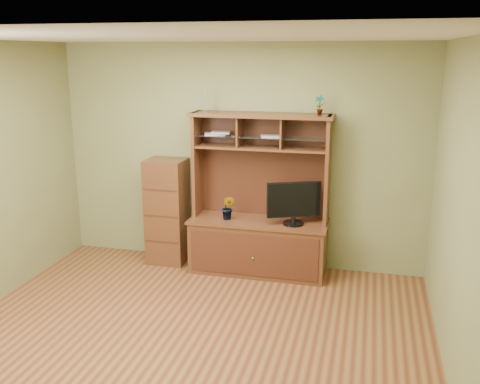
% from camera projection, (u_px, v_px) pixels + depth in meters
% --- Properties ---
extents(room, '(4.54, 4.04, 2.74)m').
position_uv_depth(room, '(185.00, 199.00, 4.62)').
color(room, '#542B18').
rests_on(room, ground).
extents(media_hutch, '(1.66, 0.61, 1.90)m').
position_uv_depth(media_hutch, '(259.00, 230.00, 6.38)').
color(media_hutch, '#432713').
rests_on(media_hutch, room).
extents(monitor, '(0.60, 0.30, 0.50)m').
position_uv_depth(monitor, '(294.00, 202.00, 6.11)').
color(monitor, black).
rests_on(monitor, media_hutch).
extents(orchid_plant, '(0.18, 0.16, 0.29)m').
position_uv_depth(orchid_plant, '(228.00, 208.00, 6.32)').
color(orchid_plant, '#27551D').
rests_on(orchid_plant, media_hutch).
extents(top_plant, '(0.13, 0.11, 0.22)m').
position_uv_depth(top_plant, '(320.00, 105.00, 5.92)').
color(top_plant, '#286623').
rests_on(top_plant, media_hutch).
extents(reed_diffuser, '(0.06, 0.06, 0.29)m').
position_uv_depth(reed_diffuser, '(206.00, 102.00, 6.23)').
color(reed_diffuser, silver).
rests_on(reed_diffuser, media_hutch).
extents(magazines, '(0.95, 0.24, 0.04)m').
position_uv_depth(magazines, '(235.00, 134.00, 6.24)').
color(magazines, '#A9A9AE').
rests_on(magazines, media_hutch).
extents(side_cabinet, '(0.47, 0.43, 1.31)m').
position_uv_depth(side_cabinet, '(167.00, 211.00, 6.66)').
color(side_cabinet, '#432713').
rests_on(side_cabinet, room).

